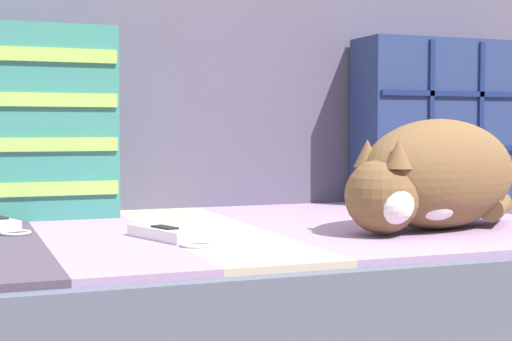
% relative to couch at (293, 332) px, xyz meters
% --- Properties ---
extents(couch, '(1.74, 0.91, 0.40)m').
position_rel_couch_xyz_m(couch, '(0.00, 0.00, 0.00)').
color(couch, brown).
rests_on(couch, ground_plane).
extents(sofa_backrest, '(1.71, 0.14, 0.56)m').
position_rel_couch_xyz_m(sofa_backrest, '(0.00, 0.38, 0.48)').
color(sofa_backrest, '#514C60').
rests_on(sofa_backrest, couch).
extents(throw_pillow_quilted, '(0.40, 0.14, 0.37)m').
position_rel_couch_xyz_m(throw_pillow_quilted, '(0.47, 0.24, 0.39)').
color(throw_pillow_quilted, navy).
rests_on(throw_pillow_quilted, couch).
extents(sleeping_cat, '(0.39, 0.28, 0.19)m').
position_rel_couch_xyz_m(sleeping_cat, '(0.17, -0.19, 0.29)').
color(sleeping_cat, brown).
rests_on(sleeping_cat, couch).
extents(game_remote_near, '(0.10, 0.19, 0.02)m').
position_rel_couch_xyz_m(game_remote_near, '(-0.28, -0.14, 0.21)').
color(game_remote_near, white).
rests_on(game_remote_near, couch).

